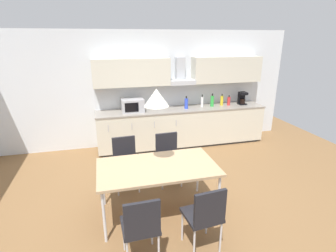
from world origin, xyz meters
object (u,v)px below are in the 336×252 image
at_px(bottle_blue, 186,103).
at_px(bottle_red, 229,101).
at_px(bottle_green, 212,101).
at_px(dining_table, 157,169).
at_px(chair_far_right, 168,153).
at_px(coffee_maker, 242,98).
at_px(microwave, 133,105).
at_px(chair_near_right, 205,213).
at_px(chair_near_left, 141,224).
at_px(pendant_lamp, 156,98).
at_px(chair_far_left, 125,158).
at_px(bottle_white, 202,102).
at_px(bottle_yellow, 222,100).

bearing_deg(bottle_blue, bottle_red, 2.33).
bearing_deg(bottle_green, dining_table, -127.31).
height_order(bottle_green, chair_far_right, bottle_green).
bearing_deg(coffee_maker, microwave, -179.43).
bearing_deg(chair_near_right, chair_far_right, 90.38).
bearing_deg(chair_near_left, pendant_lamp, 66.62).
xyz_separation_m(chair_near_right, chair_far_left, (-0.74, 1.67, 0.00)).
xyz_separation_m(dining_table, chair_near_left, (-0.36, -0.84, -0.18)).
xyz_separation_m(bottle_red, bottle_white, (-0.67, 0.01, 0.02)).
bearing_deg(chair_far_right, pendant_lamp, -113.36).
bearing_deg(bottle_yellow, bottle_white, -176.30).
distance_m(bottle_blue, chair_far_left, 2.22).
height_order(bottle_red, chair_far_left, bottle_red).
bearing_deg(coffee_maker, pendant_lamp, -137.21).
relative_size(bottle_red, dining_table, 0.15).
bearing_deg(pendant_lamp, bottle_green, 52.69).
xyz_separation_m(bottle_white, chair_near_right, (-1.21, -3.25, -0.48)).
distance_m(microwave, coffee_maker, 2.65).
bearing_deg(bottle_red, coffee_maker, 3.58).
relative_size(microwave, bottle_white, 1.66).
distance_m(chair_near_right, chair_far_left, 1.83).
relative_size(bottle_blue, chair_far_left, 0.33).
height_order(dining_table, chair_near_right, chair_near_right).
bearing_deg(bottle_yellow, chair_near_left, -126.83).
bearing_deg(chair_far_left, bottle_white, 38.90).
distance_m(coffee_maker, chair_near_right, 3.99).
xyz_separation_m(bottle_white, chair_far_left, (-1.95, -1.57, -0.48)).
distance_m(chair_near_right, chair_far_right, 1.67).
distance_m(bottle_blue, pendant_lamp, 2.72).
bearing_deg(bottle_white, chair_far_right, -127.80).
xyz_separation_m(microwave, bottle_white, (1.62, 0.02, -0.02)).
xyz_separation_m(dining_table, pendant_lamp, (-0.00, 0.00, 1.00)).
height_order(coffee_maker, chair_near_right, coffee_maker).
relative_size(coffee_maker, chair_near_right, 0.34).
relative_size(bottle_red, chair_near_left, 0.28).
bearing_deg(bottle_blue, dining_table, -116.58).
bearing_deg(pendant_lamp, chair_near_right, -65.99).
xyz_separation_m(bottle_blue, bottle_white, (0.41, 0.06, 0.00)).
distance_m(bottle_red, chair_near_left, 4.19).
height_order(bottle_blue, bottle_green, bottle_green).
height_order(dining_table, chair_near_left, chair_near_left).
bearing_deg(bottle_blue, chair_far_right, -118.28).
xyz_separation_m(bottle_green, pendant_lamp, (-1.83, -2.40, 0.69)).
bearing_deg(coffee_maker, chair_near_left, -132.42).
bearing_deg(coffee_maker, bottle_blue, -177.35).
height_order(microwave, bottle_green, bottle_green).
relative_size(microwave, chair_near_left, 0.55).
relative_size(bottle_white, chair_far_left, 0.33).
height_order(chair_near_right, chair_far_left, same).
height_order(bottle_green, pendant_lamp, pendant_lamp).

